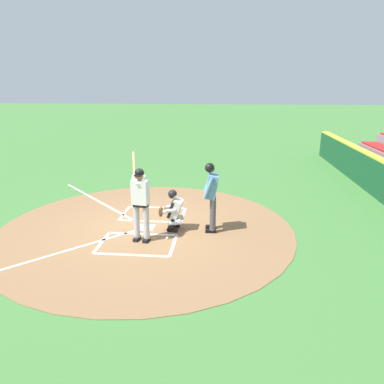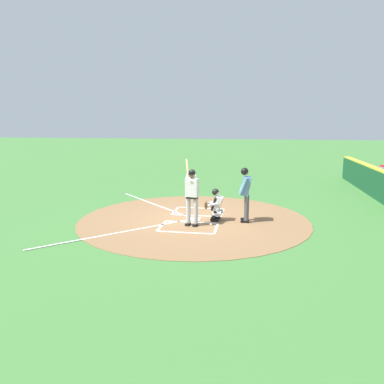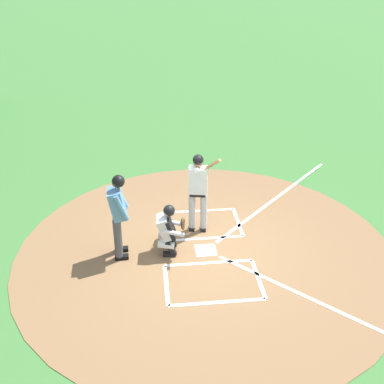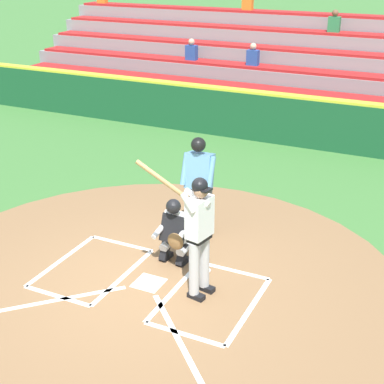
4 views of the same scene
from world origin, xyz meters
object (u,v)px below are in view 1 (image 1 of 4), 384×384
plate_umpire (211,193)px  baseball (167,238)px  batter (140,199)px  catcher (173,209)px

plate_umpire → baseball: size_ratio=25.20×
batter → baseball: size_ratio=28.76×
batter → plate_umpire: 1.88m
batter → catcher: batter is taller
plate_umpire → catcher: bearing=91.9°
catcher → plate_umpire: (0.03, -1.01, 0.49)m
batter → plate_umpire: (0.78, -1.71, -0.02)m
batter → baseball: batter is taller
catcher → baseball: bearing=173.2°
plate_umpire → batter: bearing=114.4°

